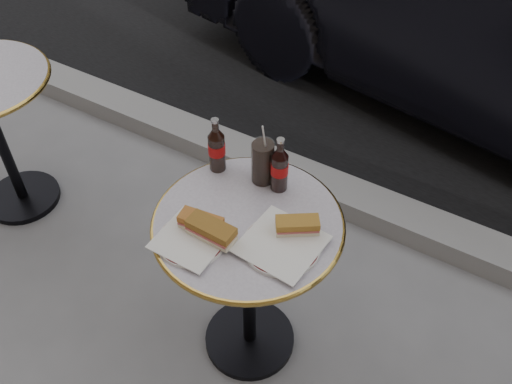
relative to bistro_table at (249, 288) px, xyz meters
The scene contains 12 objects.
ground 0.37m from the bistro_table, ahead, with size 80.00×80.00×0.00m, color slate.
curb 0.95m from the bistro_table, 90.00° to the left, with size 40.00×0.20×0.12m, color gray.
bistro_table is the anchor object (origin of this frame).
bistro_table_second 1.40m from the bistro_table, behind, with size 0.62×0.62×0.73m, color #BAB2C4, non-canonical shape.
plate_left 0.42m from the bistro_table, 123.28° to the right, with size 0.21×0.21×0.01m, color white.
plate_right 0.40m from the bistro_table, 14.93° to the right, with size 0.24×0.24×0.01m, color white.
sandwich_left_a 0.43m from the bistro_table, 133.39° to the right, with size 0.14×0.06×0.05m, color #AF682C.
sandwich_left_b 0.43m from the bistro_table, 114.84° to the right, with size 0.15×0.07×0.05m, color brown.
sandwich_right 0.43m from the bistro_table, 11.57° to the left, with size 0.13×0.06×0.05m, color #A5722A.
cola_bottle_left 0.54m from the bistro_table, 144.10° to the left, with size 0.06×0.06×0.21m, color black, non-canonical shape.
cola_bottle_right 0.51m from the bistro_table, 86.64° to the left, with size 0.06×0.06×0.21m, color black, non-canonical shape.
cola_glass 0.49m from the bistro_table, 106.61° to the left, with size 0.08×0.08×0.16m, color black.
Camera 1 is at (0.64, -1.02, 2.08)m, focal length 40.00 mm.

